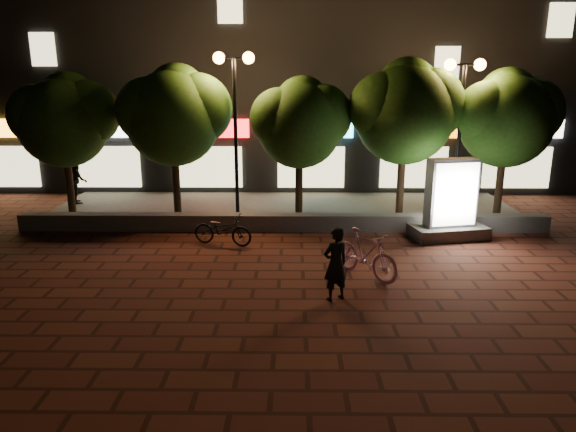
{
  "coord_description": "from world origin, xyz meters",
  "views": [
    {
      "loc": [
        0.33,
        -11.36,
        4.56
      ],
      "look_at": [
        0.19,
        1.5,
        1.12
      ],
      "focal_mm": 32.76,
      "sensor_mm": 36.0,
      "label": 1
    }
  ],
  "objects_px": {
    "tree_mid": "(301,120)",
    "scooter_parked": "(223,229)",
    "tree_right": "(406,108)",
    "ad_kiosk": "(450,206)",
    "pedestrian": "(77,180)",
    "scooter_pink": "(365,254)",
    "tree_far_left": "(65,117)",
    "street_lamp_right": "(462,98)",
    "tree_left": "(175,112)",
    "street_lamp_left": "(235,93)",
    "tree_far_right": "(508,115)",
    "rider": "(336,264)"
  },
  "relations": [
    {
      "from": "tree_far_left",
      "to": "tree_far_right",
      "type": "bearing_deg",
      "value": 0.0
    },
    {
      "from": "street_lamp_left",
      "to": "ad_kiosk",
      "type": "distance_m",
      "value": 7.29
    },
    {
      "from": "tree_mid",
      "to": "tree_right",
      "type": "xyz_separation_m",
      "value": [
        3.31,
        0.0,
        0.35
      ]
    },
    {
      "from": "scooter_parked",
      "to": "ad_kiosk",
      "type": "bearing_deg",
      "value": -68.28
    },
    {
      "from": "tree_mid",
      "to": "tree_far_right",
      "type": "height_order",
      "value": "tree_far_right"
    },
    {
      "from": "street_lamp_left",
      "to": "street_lamp_right",
      "type": "distance_m",
      "value": 7.0
    },
    {
      "from": "ad_kiosk",
      "to": "tree_right",
      "type": "bearing_deg",
      "value": 113.89
    },
    {
      "from": "tree_right",
      "to": "pedestrian",
      "type": "distance_m",
      "value": 11.78
    },
    {
      "from": "tree_far_left",
      "to": "scooter_pink",
      "type": "relative_size",
      "value": 2.46
    },
    {
      "from": "tree_right",
      "to": "street_lamp_left",
      "type": "bearing_deg",
      "value": -177.19
    },
    {
      "from": "tree_right",
      "to": "street_lamp_left",
      "type": "xyz_separation_m",
      "value": [
        -5.36,
        -0.26,
        0.46
      ]
    },
    {
      "from": "tree_mid",
      "to": "tree_right",
      "type": "height_order",
      "value": "tree_right"
    },
    {
      "from": "tree_right",
      "to": "pedestrian",
      "type": "relative_size",
      "value": 2.97
    },
    {
      "from": "tree_far_left",
      "to": "rider",
      "type": "xyz_separation_m",
      "value": [
        8.15,
        -6.58,
        -2.5
      ]
    },
    {
      "from": "tree_right",
      "to": "ad_kiosk",
      "type": "bearing_deg",
      "value": -66.11
    },
    {
      "from": "tree_mid",
      "to": "tree_far_right",
      "type": "bearing_deg",
      "value": 0.0
    },
    {
      "from": "rider",
      "to": "ad_kiosk",
      "type": "bearing_deg",
      "value": -158.56
    },
    {
      "from": "ad_kiosk",
      "to": "pedestrian",
      "type": "relative_size",
      "value": 1.36
    },
    {
      "from": "tree_far_left",
      "to": "scooter_pink",
      "type": "height_order",
      "value": "tree_far_left"
    },
    {
      "from": "tree_far_right",
      "to": "rider",
      "type": "height_order",
      "value": "tree_far_right"
    },
    {
      "from": "tree_far_left",
      "to": "street_lamp_right",
      "type": "xyz_separation_m",
      "value": [
        12.45,
        -0.26,
        0.6
      ]
    },
    {
      "from": "street_lamp_right",
      "to": "scooter_parked",
      "type": "height_order",
      "value": "street_lamp_right"
    },
    {
      "from": "tree_mid",
      "to": "scooter_parked",
      "type": "bearing_deg",
      "value": -126.97
    },
    {
      "from": "tree_left",
      "to": "tree_mid",
      "type": "distance_m",
      "value": 4.0
    },
    {
      "from": "tree_right",
      "to": "ad_kiosk",
      "type": "height_order",
      "value": "tree_right"
    },
    {
      "from": "tree_mid",
      "to": "tree_left",
      "type": "bearing_deg",
      "value": 180.0
    },
    {
      "from": "tree_right",
      "to": "pedestrian",
      "type": "height_order",
      "value": "tree_right"
    },
    {
      "from": "street_lamp_right",
      "to": "scooter_pink",
      "type": "xyz_separation_m",
      "value": [
        -3.5,
        -5.02,
        -3.33
      ]
    },
    {
      "from": "tree_right",
      "to": "scooter_pink",
      "type": "xyz_separation_m",
      "value": [
        -1.86,
        -5.28,
        -3.0
      ]
    },
    {
      "from": "street_lamp_left",
      "to": "tree_far_right",
      "type": "bearing_deg",
      "value": 1.76
    },
    {
      "from": "tree_mid",
      "to": "street_lamp_left",
      "type": "distance_m",
      "value": 2.22
    },
    {
      "from": "street_lamp_left",
      "to": "scooter_parked",
      "type": "xyz_separation_m",
      "value": [
        -0.14,
        -2.64,
        -3.58
      ]
    },
    {
      "from": "street_lamp_right",
      "to": "rider",
      "type": "xyz_separation_m",
      "value": [
        -4.3,
        -6.31,
        -3.1
      ]
    },
    {
      "from": "street_lamp_right",
      "to": "tree_far_left",
      "type": "bearing_deg",
      "value": 178.79
    },
    {
      "from": "tree_mid",
      "to": "scooter_pink",
      "type": "distance_m",
      "value": 6.08
    },
    {
      "from": "tree_left",
      "to": "tree_mid",
      "type": "relative_size",
      "value": 1.09
    },
    {
      "from": "tree_far_left",
      "to": "street_lamp_right",
      "type": "bearing_deg",
      "value": -1.21
    },
    {
      "from": "tree_right",
      "to": "street_lamp_right",
      "type": "height_order",
      "value": "tree_right"
    },
    {
      "from": "tree_far_left",
      "to": "scooter_pink",
      "type": "xyz_separation_m",
      "value": [
        8.94,
        -5.28,
        -2.73
      ]
    },
    {
      "from": "tree_mid",
      "to": "street_lamp_left",
      "type": "relative_size",
      "value": 0.87
    },
    {
      "from": "tree_right",
      "to": "scooter_pink",
      "type": "distance_m",
      "value": 6.35
    },
    {
      "from": "tree_far_right",
      "to": "tree_far_left",
      "type": "bearing_deg",
      "value": -180.0
    },
    {
      "from": "tree_mid",
      "to": "ad_kiosk",
      "type": "height_order",
      "value": "tree_mid"
    },
    {
      "from": "tree_left",
      "to": "pedestrian",
      "type": "bearing_deg",
      "value": 156.96
    },
    {
      "from": "street_lamp_right",
      "to": "pedestrian",
      "type": "relative_size",
      "value": 2.92
    },
    {
      "from": "street_lamp_right",
      "to": "scooter_pink",
      "type": "bearing_deg",
      "value": -124.93
    },
    {
      "from": "tree_far_left",
      "to": "pedestrian",
      "type": "height_order",
      "value": "tree_far_left"
    },
    {
      "from": "tree_mid",
      "to": "street_lamp_left",
      "type": "bearing_deg",
      "value": -172.69
    },
    {
      "from": "tree_left",
      "to": "tree_mid",
      "type": "bearing_deg",
      "value": -0.0
    },
    {
      "from": "tree_far_right",
      "to": "street_lamp_right",
      "type": "relative_size",
      "value": 0.96
    }
  ]
}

